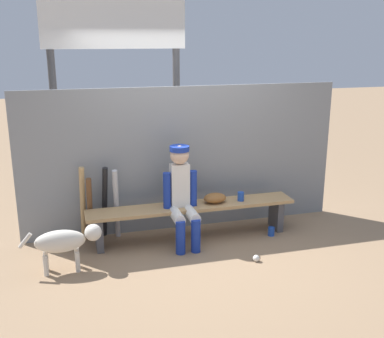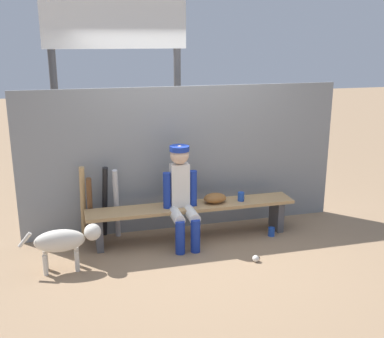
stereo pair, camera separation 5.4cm
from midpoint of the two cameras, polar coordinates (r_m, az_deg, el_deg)
name	(u,v)px [view 2 (the right image)]	position (r m, az deg, el deg)	size (l,w,h in m)	color
ground_plane	(192,238)	(5.82, 0.27, -8.38)	(30.00, 30.00, 0.00)	#937556
chainlink_fence	(184,159)	(5.88, -0.72, 1.25)	(4.05, 0.03, 1.81)	gray
dugout_bench	(192,212)	(5.69, 0.27, -5.25)	(2.54, 0.36, 0.43)	tan
player_seated	(182,193)	(5.46, -0.96, -2.93)	(0.41, 0.55, 1.17)	silver
baseball_glove	(215,198)	(5.71, 3.09, -3.56)	(0.28, 0.20, 0.12)	brown
bat_aluminum_silver	(117,204)	(5.71, -8.92, -4.23)	(0.06, 0.06, 0.90)	#B7B7BC
bat_aluminum_black	(105,202)	(5.76, -10.31, -3.99)	(0.06, 0.06, 0.93)	black
bat_wood_dark	(90,209)	(5.70, -12.06, -4.79)	(0.06, 0.06, 0.83)	brown
bat_wood_tan	(83,204)	(5.73, -12.88, -4.15)	(0.06, 0.06, 0.93)	tan
baseball	(256,258)	(5.28, 8.06, -10.75)	(0.07, 0.07, 0.07)	white
cup_on_ground	(271,232)	(5.94, 9.91, -7.54)	(0.08, 0.08, 0.11)	#1E47AD
cup_on_bench	(241,197)	(5.81, 6.25, -3.36)	(0.08, 0.08, 0.11)	#1E47AD
scoreboard	(121,44)	(6.55, -8.43, 14.80)	(2.19, 0.27, 3.28)	#3F3F42
dog	(65,241)	(5.10, -14.89, -8.43)	(0.84, 0.20, 0.49)	beige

